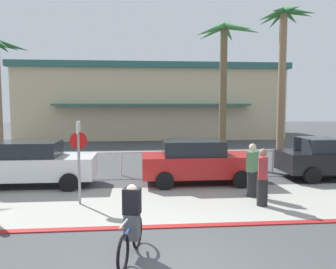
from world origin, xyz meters
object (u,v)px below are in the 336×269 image
(palm_tree_3, at_px, (224,60))
(car_white_1, at_px, (33,163))
(pedestrian_0, at_px, (252,172))
(stop_sign_bike_lane, at_px, (79,150))
(cyclist_blue_0, at_px, (132,223))
(palm_tree_4, at_px, (283,47))
(car_red_2, at_px, (198,161))
(pedestrian_1, at_px, (263,180))
(car_black_3, at_px, (333,158))

(palm_tree_3, xyz_separation_m, car_white_1, (-8.19, -3.87, -4.35))
(car_white_1, height_order, pedestrian_0, pedestrian_0)
(stop_sign_bike_lane, height_order, cyclist_blue_0, stop_sign_bike_lane)
(stop_sign_bike_lane, xyz_separation_m, car_white_1, (-2.10, 2.49, -0.81))
(stop_sign_bike_lane, xyz_separation_m, palm_tree_3, (6.09, 6.36, 3.54))
(pedestrian_0, bearing_deg, palm_tree_4, 58.95)
(car_red_2, distance_m, cyclist_blue_0, 6.56)
(stop_sign_bike_lane, height_order, palm_tree_3, palm_tree_3)
(stop_sign_bike_lane, relative_size, pedestrian_1, 1.46)
(palm_tree_4, relative_size, cyclist_blue_0, 4.36)
(palm_tree_4, bearing_deg, car_black_3, -75.20)
(palm_tree_3, xyz_separation_m, cyclist_blue_0, (-4.44, -10.07, -4.53))
(car_red_2, distance_m, car_black_3, 5.73)
(cyclist_blue_0, bearing_deg, car_white_1, 121.20)
(palm_tree_3, relative_size, car_black_3, 1.60)
(stop_sign_bike_lane, height_order, palm_tree_4, palm_tree_4)
(car_white_1, bearing_deg, pedestrian_0, -15.67)
(palm_tree_4, bearing_deg, cyclist_blue_0, -126.90)
(palm_tree_4, bearing_deg, stop_sign_bike_lane, -146.10)
(stop_sign_bike_lane, bearing_deg, cyclist_blue_0, -66.02)
(palm_tree_4, relative_size, car_black_3, 1.76)
(car_red_2, height_order, cyclist_blue_0, car_red_2)
(palm_tree_3, relative_size, car_white_1, 1.60)
(palm_tree_3, height_order, cyclist_blue_0, palm_tree_3)
(car_red_2, relative_size, pedestrian_1, 2.50)
(palm_tree_4, xyz_separation_m, car_black_3, (0.85, -3.23, -4.98))
(car_black_3, bearing_deg, car_white_1, -178.59)
(car_white_1, bearing_deg, car_black_3, 1.41)
(car_white_1, height_order, car_black_3, same)
(palm_tree_3, bearing_deg, palm_tree_4, -6.90)
(car_black_3, bearing_deg, cyclist_blue_0, -141.49)
(pedestrian_0, xyz_separation_m, pedestrian_1, (-0.02, -1.01, -0.02))
(car_black_3, bearing_deg, palm_tree_4, 104.80)
(palm_tree_4, relative_size, car_red_2, 1.76)
(car_red_2, relative_size, pedestrian_0, 2.47)
(palm_tree_4, relative_size, pedestrian_1, 4.42)
(palm_tree_3, distance_m, cyclist_blue_0, 11.90)
(stop_sign_bike_lane, relative_size, palm_tree_3, 0.36)
(cyclist_blue_0, relative_size, pedestrian_0, 1.00)
(car_white_1, bearing_deg, palm_tree_3, 25.30)
(stop_sign_bike_lane, relative_size, car_black_3, 0.58)
(car_red_2, xyz_separation_m, car_black_3, (5.72, 0.40, 0.00))
(palm_tree_3, xyz_separation_m, car_black_3, (3.71, -3.58, -4.35))
(palm_tree_3, distance_m, pedestrian_0, 7.47)
(car_white_1, height_order, pedestrian_1, pedestrian_1)
(palm_tree_3, relative_size, car_red_2, 1.60)
(palm_tree_4, distance_m, cyclist_blue_0, 13.21)
(stop_sign_bike_lane, bearing_deg, car_white_1, 130.20)
(palm_tree_3, xyz_separation_m, palm_tree_4, (2.86, -0.35, 0.63))
(pedestrian_0, bearing_deg, pedestrian_1, -91.35)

